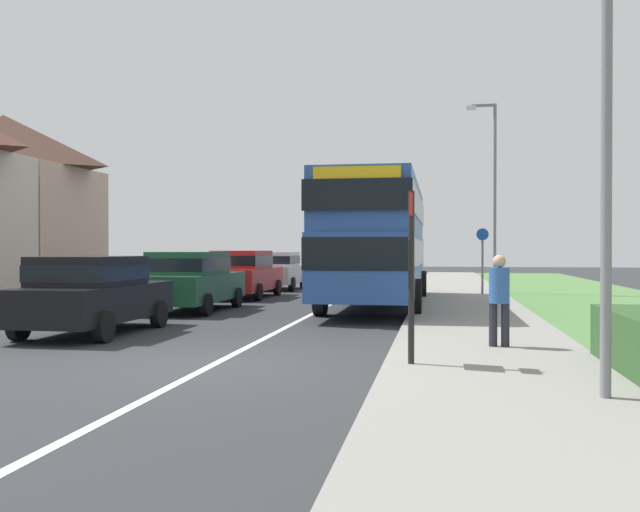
# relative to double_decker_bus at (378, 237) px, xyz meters

# --- Properties ---
(ground_plane) EXTENTS (120.00, 120.00, 0.00)m
(ground_plane) POSITION_rel_double_decker_bus_xyz_m (-1.55, -11.07, -2.14)
(ground_plane) COLOR #2D3033
(lane_marking_centre) EXTENTS (0.14, 60.00, 0.01)m
(lane_marking_centre) POSITION_rel_double_decker_bus_xyz_m (-1.55, -3.07, -2.14)
(lane_marking_centre) COLOR silver
(lane_marking_centre) RESTS_ON ground_plane
(pavement_near_side) EXTENTS (3.20, 68.00, 0.12)m
(pavement_near_side) POSITION_rel_double_decker_bus_xyz_m (2.65, -5.07, -2.08)
(pavement_near_side) COLOR gray
(pavement_near_side) RESTS_ON ground_plane
(double_decker_bus) EXTENTS (2.80, 11.11, 3.70)m
(double_decker_bus) POSITION_rel_double_decker_bus_xyz_m (0.00, 0.00, 0.00)
(double_decker_bus) COLOR #284C93
(double_decker_bus) RESTS_ON ground_plane
(parked_car_black) EXTENTS (1.95, 4.22, 1.61)m
(parked_car_black) POSITION_rel_double_decker_bus_xyz_m (-5.24, -7.77, -1.25)
(parked_car_black) COLOR black
(parked_car_black) RESTS_ON ground_plane
(parked_car_dark_green) EXTENTS (2.01, 4.53, 1.68)m
(parked_car_dark_green) POSITION_rel_double_decker_bus_xyz_m (-5.09, -2.35, -1.22)
(parked_car_dark_green) COLOR #19472D
(parked_car_dark_green) RESTS_ON ground_plane
(parked_car_red) EXTENTS (2.01, 4.56, 1.70)m
(parked_car_red) POSITION_rel_double_decker_bus_xyz_m (-5.11, 3.09, -1.21)
(parked_car_red) COLOR #B21E1E
(parked_car_red) RESTS_ON ground_plane
(parked_car_silver) EXTENTS (1.93, 3.91, 1.63)m
(parked_car_silver) POSITION_rel_double_decker_bus_xyz_m (-5.04, 8.27, -1.25)
(parked_car_silver) COLOR #B7B7BC
(parked_car_silver) RESTS_ON ground_plane
(pedestrian_at_stop) EXTENTS (0.34, 0.34, 1.67)m
(pedestrian_at_stop) POSITION_rel_double_decker_bus_xyz_m (2.85, -9.12, -1.17)
(pedestrian_at_stop) COLOR #23232D
(pedestrian_at_stop) RESTS_ON ground_plane
(bus_stop_sign) EXTENTS (0.09, 0.52, 2.60)m
(bus_stop_sign) POSITION_rel_double_decker_bus_xyz_m (1.45, -11.13, -0.60)
(bus_stop_sign) COLOR black
(bus_stop_sign) RESTS_ON ground_plane
(cycle_route_sign) EXTENTS (0.44, 0.08, 2.52)m
(cycle_route_sign) POSITION_rel_double_decker_bus_xyz_m (3.41, 5.00, -0.72)
(cycle_route_sign) COLOR slate
(cycle_route_sign) RESTS_ON ground_plane
(street_lamp_near) EXTENTS (1.14, 0.20, 7.60)m
(street_lamp_near) POSITION_rel_double_decker_bus_xyz_m (3.57, -13.09, 2.21)
(street_lamp_near) COLOR slate
(street_lamp_near) RESTS_ON ground_plane
(street_lamp_mid) EXTENTS (1.14, 0.20, 7.32)m
(street_lamp_mid) POSITION_rel_double_decker_bus_xyz_m (3.83, 6.28, 2.06)
(street_lamp_mid) COLOR slate
(street_lamp_mid) RESTS_ON ground_plane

